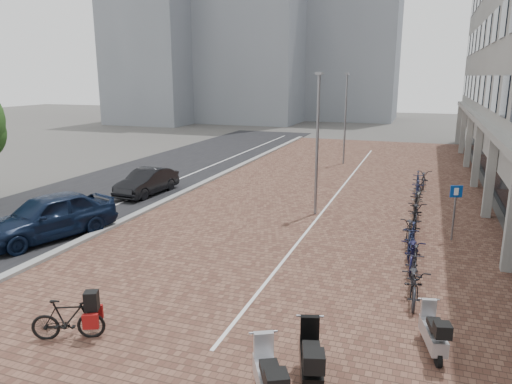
{
  "coord_description": "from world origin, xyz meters",
  "views": [
    {
      "loc": [
        6.17,
        -11.26,
        5.78
      ],
      "look_at": [
        0.0,
        6.0,
        1.3
      ],
      "focal_mm": 33.41,
      "sensor_mm": 36.0,
      "label": 1
    }
  ],
  "objects_px": {
    "scooter_front": "(433,331)",
    "parking_sign": "(455,205)",
    "car_navy": "(48,216)",
    "scooter_mid": "(311,360)",
    "scooter_back": "(269,379)",
    "car_dark": "(147,182)",
    "hero_bike": "(68,319)"
  },
  "relations": [
    {
      "from": "car_navy",
      "to": "scooter_back",
      "type": "relative_size",
      "value": 2.82
    },
    {
      "from": "scooter_mid",
      "to": "car_navy",
      "type": "bearing_deg",
      "value": 138.28
    },
    {
      "from": "car_navy",
      "to": "scooter_front",
      "type": "xyz_separation_m",
      "value": [
        13.15,
        -3.2,
        -0.32
      ]
    },
    {
      "from": "scooter_front",
      "to": "scooter_back",
      "type": "height_order",
      "value": "scooter_back"
    },
    {
      "from": "scooter_back",
      "to": "scooter_mid",
      "type": "bearing_deg",
      "value": 27.06
    },
    {
      "from": "car_dark",
      "to": "hero_bike",
      "type": "relative_size",
      "value": 2.33
    },
    {
      "from": "parking_sign",
      "to": "hero_bike",
      "type": "bearing_deg",
      "value": -149.5
    },
    {
      "from": "hero_bike",
      "to": "scooter_mid",
      "type": "bearing_deg",
      "value": -113.11
    },
    {
      "from": "car_dark",
      "to": "scooter_back",
      "type": "relative_size",
      "value": 2.24
    },
    {
      "from": "car_navy",
      "to": "scooter_mid",
      "type": "height_order",
      "value": "car_navy"
    },
    {
      "from": "scooter_front",
      "to": "scooter_back",
      "type": "xyz_separation_m",
      "value": [
        -2.74,
        -2.84,
        0.08
      ]
    },
    {
      "from": "scooter_front",
      "to": "parking_sign",
      "type": "relative_size",
      "value": 0.72
    },
    {
      "from": "scooter_front",
      "to": "car_navy",
      "type": "bearing_deg",
      "value": 152.98
    },
    {
      "from": "scooter_mid",
      "to": "parking_sign",
      "type": "bearing_deg",
      "value": 57.57
    },
    {
      "from": "hero_bike",
      "to": "scooter_front",
      "type": "distance_m",
      "value": 7.99
    },
    {
      "from": "car_navy",
      "to": "scooter_front",
      "type": "relative_size",
      "value": 3.28
    },
    {
      "from": "car_navy",
      "to": "parking_sign",
      "type": "xyz_separation_m",
      "value": [
        13.84,
        4.6,
        0.51
      ]
    },
    {
      "from": "scooter_mid",
      "to": "scooter_back",
      "type": "distance_m",
      "value": 0.99
    },
    {
      "from": "car_navy",
      "to": "parking_sign",
      "type": "bearing_deg",
      "value": 38.2
    },
    {
      "from": "car_navy",
      "to": "hero_bike",
      "type": "distance_m",
      "value": 7.68
    },
    {
      "from": "car_dark",
      "to": "scooter_mid",
      "type": "distance_m",
      "value": 16.57
    },
    {
      "from": "scooter_front",
      "to": "parking_sign",
      "type": "distance_m",
      "value": 7.87
    },
    {
      "from": "car_dark",
      "to": "parking_sign",
      "type": "height_order",
      "value": "parking_sign"
    },
    {
      "from": "hero_bike",
      "to": "scooter_front",
      "type": "relative_size",
      "value": 1.12
    },
    {
      "from": "car_navy",
      "to": "car_dark",
      "type": "bearing_deg",
      "value": 111.98
    },
    {
      "from": "car_dark",
      "to": "parking_sign",
      "type": "bearing_deg",
      "value": -6.08
    },
    {
      "from": "car_navy",
      "to": "scooter_back",
      "type": "distance_m",
      "value": 12.04
    },
    {
      "from": "scooter_front",
      "to": "scooter_mid",
      "type": "distance_m",
      "value": 2.98
    },
    {
      "from": "car_dark",
      "to": "hero_bike",
      "type": "xyz_separation_m",
      "value": [
        5.73,
        -12.32,
        -0.13
      ]
    },
    {
      "from": "hero_bike",
      "to": "parking_sign",
      "type": "xyz_separation_m",
      "value": [
        8.37,
        9.98,
        0.83
      ]
    },
    {
      "from": "car_dark",
      "to": "scooter_mid",
      "type": "relative_size",
      "value": 2.22
    },
    {
      "from": "scooter_mid",
      "to": "scooter_back",
      "type": "relative_size",
      "value": 1.01
    }
  ]
}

